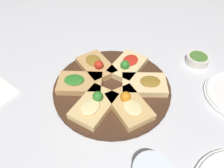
% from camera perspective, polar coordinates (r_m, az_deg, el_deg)
% --- Properties ---
extents(ground_plane, '(3.00, 3.00, 0.00)m').
position_cam_1_polar(ground_plane, '(0.66, 0.00, -1.65)').
color(ground_plane, silver).
extents(serving_board, '(0.35, 0.35, 0.02)m').
position_cam_1_polar(serving_board, '(0.66, 0.00, -1.14)').
color(serving_board, '#422819').
rests_on(serving_board, ground_plane).
extents(focaccia_slice_0, '(0.14, 0.10, 0.04)m').
position_cam_1_polar(focaccia_slice_0, '(0.59, -4.67, -5.48)').
color(focaccia_slice_0, '#DBB775').
rests_on(focaccia_slice_0, serving_board).
extents(focaccia_slice_1, '(0.14, 0.15, 0.04)m').
position_cam_1_polar(focaccia_slice_1, '(0.59, 4.46, -5.58)').
color(focaccia_slice_1, tan).
rests_on(focaccia_slice_1, serving_board).
extents(focaccia_slice_2, '(0.13, 0.15, 0.03)m').
position_cam_1_polar(focaccia_slice_2, '(0.65, 8.53, -0.05)').
color(focaccia_slice_2, '#E5C689').
rests_on(focaccia_slice_2, serving_board).
extents(focaccia_slice_3, '(0.14, 0.10, 0.04)m').
position_cam_1_polar(focaccia_slice_3, '(0.70, 4.11, 4.83)').
color(focaccia_slice_3, '#E5C689').
rests_on(focaccia_slice_3, serving_board).
extents(focaccia_slice_4, '(0.14, 0.15, 0.04)m').
position_cam_1_polar(focaccia_slice_4, '(0.70, -4.17, 4.81)').
color(focaccia_slice_4, tan).
rests_on(focaccia_slice_4, serving_board).
extents(focaccia_slice_5, '(0.12, 0.15, 0.03)m').
position_cam_1_polar(focaccia_slice_5, '(0.65, -8.48, 0.30)').
color(focaccia_slice_5, tan).
rests_on(focaccia_slice_5, serving_board).
extents(dipping_bowl, '(0.08, 0.08, 0.03)m').
position_cam_1_polar(dipping_bowl, '(0.80, 21.45, 6.06)').
color(dipping_bowl, silver).
rests_on(dipping_bowl, ground_plane).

